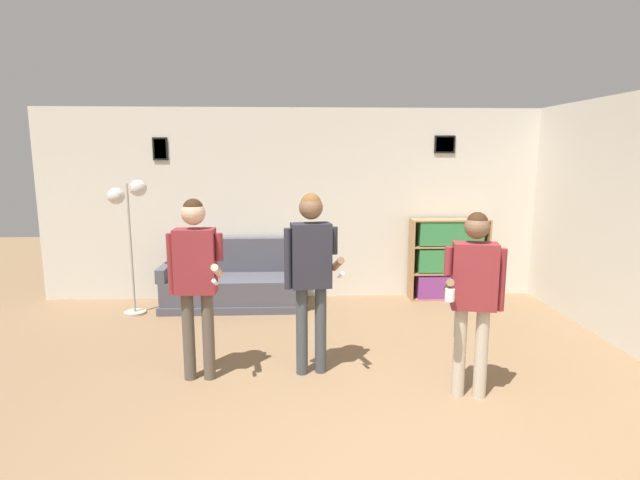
% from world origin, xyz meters
% --- Properties ---
extents(wall_back, '(8.26, 0.08, 2.70)m').
position_xyz_m(wall_back, '(-0.00, 4.42, 1.35)').
color(wall_back, silver).
rests_on(wall_back, ground_plane).
extents(wall_right, '(0.06, 6.79, 2.70)m').
position_xyz_m(wall_right, '(2.96, 2.20, 1.35)').
color(wall_right, silver).
rests_on(wall_right, ground_plane).
extents(couch, '(1.91, 0.80, 0.90)m').
position_xyz_m(couch, '(-1.38, 4.01, 0.29)').
color(couch, '#4C4C56').
rests_on(couch, ground_plane).
extents(bookshelf, '(1.10, 0.30, 1.16)m').
position_xyz_m(bookshelf, '(1.65, 4.20, 0.58)').
color(bookshelf, '#A87F51').
rests_on(bookshelf, ground_plane).
extents(floor_lamp, '(0.49, 0.28, 1.75)m').
position_xyz_m(floor_lamp, '(-2.65, 3.70, 1.38)').
color(floor_lamp, '#ADA89E').
rests_on(floor_lamp, ground_plane).
extents(person_player_foreground_left, '(0.50, 0.45, 1.68)m').
position_xyz_m(person_player_foreground_left, '(-1.43, 1.72, 1.03)').
color(person_player_foreground_left, brown).
rests_on(person_player_foreground_left, ground_plane).
extents(person_player_foreground_center, '(0.54, 0.44, 1.72)m').
position_xyz_m(person_player_foreground_center, '(-0.39, 1.80, 1.06)').
color(person_player_foreground_center, '#3D4247').
rests_on(person_player_foreground_center, ground_plane).
extents(person_watcher_holding_cup, '(0.55, 0.38, 1.60)m').
position_xyz_m(person_watcher_holding_cup, '(0.95, 1.27, 0.98)').
color(person_watcher_holding_cup, '#B7AD99').
rests_on(person_watcher_holding_cup, ground_plane).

